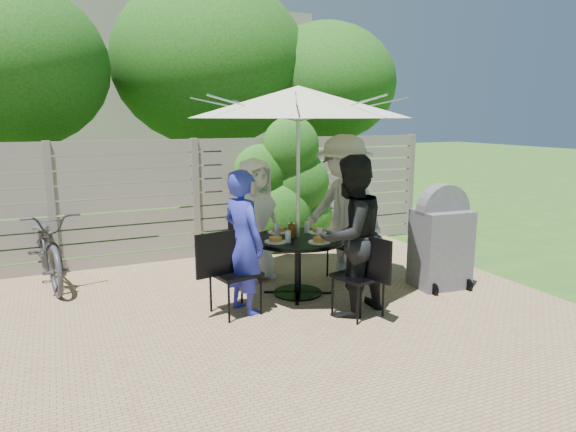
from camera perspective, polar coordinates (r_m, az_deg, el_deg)
name	(u,v)px	position (r m, az deg, el deg)	size (l,w,h in m)	color
backyard_envelope	(130,100)	(15.02, -17.17, 12.23)	(60.00, 60.00, 5.00)	#2D571B
patio_table	(298,255)	(6.26, 1.10, -4.36)	(1.41, 1.41, 0.73)	black
umbrella	(298,102)	(6.04, 1.16, 12.55)	(3.27, 3.27, 2.51)	silver
chair_back	(249,258)	(7.03, -4.39, -4.64)	(0.57, 0.70, 0.92)	black
person_back	(255,220)	(6.80, -3.74, -0.45)	(0.80, 0.52, 1.64)	silver
chair_left	(234,290)	(5.73, -5.99, -8.16)	(0.74, 0.55, 0.97)	black
person_left	(243,242)	(5.66, -4.98, -2.95)	(0.59, 0.39, 1.61)	#262CA5
chair_front	(359,292)	(5.70, 7.88, -8.40)	(0.54, 0.72, 0.94)	black
person_front	(351,236)	(5.62, 6.98, -2.25)	(0.86, 0.67, 1.78)	black
chair_right	(349,258)	(7.00, 6.84, -4.64)	(0.73, 0.56, 0.96)	black
person_right	(344,209)	(6.75, 6.21, 0.73)	(1.25, 0.72, 1.94)	#A6A6A2
plate_back	(278,231)	(6.46, -1.11, -1.63)	(0.26, 0.26, 0.06)	white
plate_left	(276,240)	(5.96, -1.40, -2.71)	(0.26, 0.26, 0.06)	white
plate_front	(319,241)	(5.95, 3.51, -2.75)	(0.26, 0.26, 0.06)	white
plate_right	(319,231)	(6.45, 3.41, -1.67)	(0.26, 0.26, 0.06)	white
plate_extra	(326,237)	(6.12, 4.27, -2.38)	(0.24, 0.24, 0.06)	white
glass_back	(277,230)	(6.31, -1.22, -1.52)	(0.07, 0.07, 0.14)	silver
glass_left	(288,237)	(5.94, 0.00, -2.30)	(0.07, 0.07, 0.14)	silver
glass_front	(319,234)	(6.08, 3.51, -2.01)	(0.07, 0.07, 0.14)	silver
glass_right	(307,227)	(6.44, 2.13, -1.26)	(0.07, 0.07, 0.14)	silver
syrup_jug	(291,231)	(6.18, 0.38, -1.68)	(0.09, 0.09, 0.16)	#59280C
coffee_cup	(291,228)	(6.42, 0.39, -1.39)	(0.08, 0.08, 0.12)	#C6B293
bicycle	(48,246)	(7.39, -25.14, -3.08)	(0.67, 1.91, 1.01)	#333338
bbq_grill	(441,241)	(6.79, 16.63, -2.70)	(0.70, 0.56, 1.34)	slate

